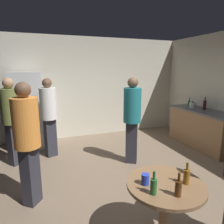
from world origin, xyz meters
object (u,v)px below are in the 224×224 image
beer_bottle_brown (178,188)px  person_in_white_shirt (49,112)px  wine_bottle_on_counter (205,105)px  person_in_orange_shirt (27,136)px  kettle (193,105)px  beer_bottle_amber (187,176)px  foreground_table (165,192)px  person_in_teal_shirt (132,114)px  beer_bottle_green (154,186)px  beer_bottle_on_counter (189,103)px  plastic_cup_blue (145,179)px  refrigerator (27,111)px  person_in_olive_shirt (11,115)px

beer_bottle_brown → person_in_white_shirt: bearing=107.2°
wine_bottle_on_counter → person_in_orange_shirt: (-3.94, -0.95, -0.01)m
kettle → beer_bottle_amber: (-2.29, -2.52, -0.15)m
foreground_table → person_in_teal_shirt: size_ratio=0.47×
beer_bottle_amber → beer_bottle_green: 0.41m
wine_bottle_on_counter → beer_bottle_green: 3.65m
wine_bottle_on_counter → beer_bottle_on_counter: size_ratio=1.35×
plastic_cup_blue → person_in_white_shirt: person_in_white_shirt is taller
wine_bottle_on_counter → person_in_orange_shirt: person_in_orange_shirt is taller
beer_bottle_on_counter → person_in_orange_shirt: (-3.89, -1.42, 0.02)m
refrigerator → foreground_table: (1.41, -3.52, -0.27)m
foreground_table → beer_bottle_green: size_ratio=3.48×
foreground_table → beer_bottle_on_counter: bearing=46.2°
beer_bottle_green → plastic_cup_blue: beer_bottle_green is taller
person_in_teal_shirt → beer_bottle_on_counter: bearing=141.4°
beer_bottle_green → plastic_cup_blue: (0.01, 0.17, -0.03)m
person_in_olive_shirt → person_in_orange_shirt: bearing=-28.4°
kettle → person_in_teal_shirt: size_ratio=0.14×
foreground_table → plastic_cup_blue: size_ratio=7.27×
beer_bottle_amber → person_in_teal_shirt: 2.04m
wine_bottle_on_counter → person_in_olive_shirt: size_ratio=0.18×
plastic_cup_blue → beer_bottle_brown: bearing=-55.7°
refrigerator → wine_bottle_on_counter: (4.02, -1.34, 0.12)m
person_in_teal_shirt → person_in_olive_shirt: bearing=-77.0°
foreground_table → plastic_cup_blue: bearing=164.6°
beer_bottle_amber → person_in_white_shirt: size_ratio=0.14×
person_in_orange_shirt → beer_bottle_on_counter: bearing=57.4°
beer_bottle_on_counter → plastic_cup_blue: beer_bottle_on_counter is taller
plastic_cup_blue → beer_bottle_amber: bearing=-18.7°
wine_bottle_on_counter → plastic_cup_blue: size_ratio=2.82×
beer_bottle_on_counter → person_in_olive_shirt: size_ratio=0.13×
wine_bottle_on_counter → beer_bottle_brown: (-2.63, -2.41, -0.20)m
beer_bottle_on_counter → foreground_table: bearing=-133.8°
beer_bottle_amber → beer_bottle_green: same height
foreground_table → beer_bottle_amber: (0.19, -0.08, 0.19)m
beer_bottle_amber → kettle: bearing=47.7°
person_in_teal_shirt → plastic_cup_blue: bearing=9.2°
beer_bottle_amber → person_in_teal_shirt: bearing=79.9°
beer_bottle_green → person_in_white_shirt: bearing=104.2°
beer_bottle_green → kettle: bearing=43.4°
plastic_cup_blue → person_in_teal_shirt: bearing=68.1°
wine_bottle_on_counter → foreground_table: size_ratio=0.39×
beer_bottle_amber → refrigerator: bearing=113.9°
beer_bottle_green → refrigerator: bearing=108.1°
person_in_olive_shirt → person_in_white_shirt: person_in_olive_shirt is taller
beer_bottle_on_counter → person_in_orange_shirt: person_in_orange_shirt is taller
beer_bottle_on_counter → beer_bottle_brown: (-2.58, -2.88, -0.17)m
beer_bottle_green → person_in_orange_shirt: person_in_orange_shirt is taller
beer_bottle_brown → person_in_olive_shirt: size_ratio=0.13×
wine_bottle_on_counter → beer_bottle_on_counter: 0.48m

